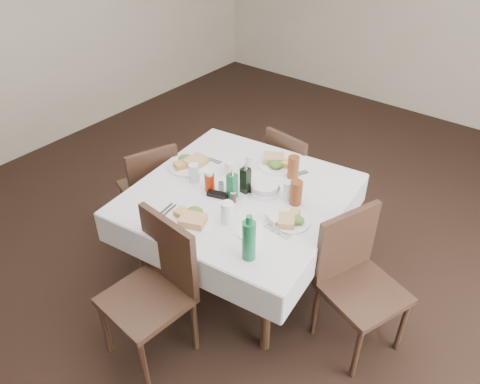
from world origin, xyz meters
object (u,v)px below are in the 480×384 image
at_px(chair_north, 292,170).
at_px(green_bottle, 249,240).
at_px(chair_west, 151,185).
at_px(oil_cruet_green, 232,185).
at_px(chair_east, 355,274).
at_px(oil_cruet_dark, 245,179).
at_px(coffee_mug, 230,168).
at_px(bread_basket, 265,188).
at_px(water_e, 289,190).
at_px(water_n, 250,163).
at_px(dining_table, 239,202).
at_px(water_s, 227,213).
at_px(ketchup_bottle, 210,182).
at_px(water_w, 194,173).
at_px(chair_south, 157,282).

relative_size(chair_north, green_bottle, 2.88).
relative_size(chair_west, green_bottle, 2.88).
xyz_separation_m(chair_west, green_bottle, (1.29, -0.41, 0.41)).
bearing_deg(oil_cruet_green, chair_east, 5.53).
xyz_separation_m(oil_cruet_dark, coffee_mug, (-0.23, 0.12, -0.06)).
distance_m(chair_east, chair_west, 1.75).
bearing_deg(bread_basket, green_bottle, -62.28).
bearing_deg(bread_basket, water_e, 14.00).
bearing_deg(water_n, water_e, -16.52).
height_order(dining_table, green_bottle, green_bottle).
xyz_separation_m(chair_east, water_s, (-0.76, -0.31, 0.30)).
height_order(chair_north, water_n, water_n).
bearing_deg(water_e, dining_table, -153.87).
distance_m(water_s, oil_cruet_green, 0.26).
relative_size(oil_cruet_green, ketchup_bottle, 1.60).
bearing_deg(bread_basket, chair_east, -6.97).
bearing_deg(ketchup_bottle, water_s, -31.57).
height_order(chair_west, coffee_mug, same).
distance_m(water_w, coffee_mug, 0.27).
distance_m(dining_table, ketchup_bottle, 0.25).
xyz_separation_m(chair_south, chair_west, (-0.85, 0.74, -0.06)).
distance_m(chair_west, ketchup_bottle, 0.76).
bearing_deg(chair_north, dining_table, -83.78).
height_order(water_s, oil_cruet_dark, oil_cruet_dark).
bearing_deg(dining_table, coffee_mug, 143.20).
distance_m(dining_table, green_bottle, 0.67).
relative_size(bread_basket, oil_cruet_dark, 0.88).
bearing_deg(dining_table, ketchup_bottle, -149.96).
distance_m(dining_table, water_w, 0.37).
relative_size(water_s, bread_basket, 0.71).
bearing_deg(chair_north, ketchup_bottle, -95.38).
bearing_deg(chair_north, water_n, -92.96).
relative_size(chair_east, oil_cruet_dark, 3.99).
distance_m(water_s, ketchup_bottle, 0.37).
height_order(dining_table, oil_cruet_dark, oil_cruet_dark).
bearing_deg(chair_west, water_n, 23.82).
bearing_deg(water_w, chair_west, 176.83).
bearing_deg(dining_table, chair_east, 0.80).
xyz_separation_m(chair_north, water_s, (0.23, -1.12, 0.35)).
height_order(water_e, coffee_mug, water_e).
relative_size(chair_south, chair_east, 1.03).
distance_m(chair_east, oil_cruet_dark, 0.93).
xyz_separation_m(bread_basket, coffee_mug, (-0.33, 0.04, 0.01)).
height_order(chair_east, oil_cruet_dark, oil_cruet_dark).
distance_m(water_s, oil_cruet_dark, 0.35).
relative_size(chair_west, oil_cruet_dark, 3.62).
distance_m(dining_table, chair_north, 0.85).
distance_m(chair_east, water_e, 0.68).
relative_size(chair_east, water_n, 7.99).
height_order(chair_west, water_s, water_s).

